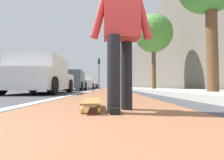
# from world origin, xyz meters

# --- Properties ---
(ground_plane) EXTENTS (80.00, 80.00, 0.00)m
(ground_plane) POSITION_xyz_m (10.00, 0.00, 0.00)
(ground_plane) COLOR #38383D
(bike_lane_paint) EXTENTS (56.00, 2.13, 0.00)m
(bike_lane_paint) POSITION_xyz_m (24.00, 0.00, 0.00)
(bike_lane_paint) COLOR brown
(bike_lane_paint) RESTS_ON ground
(lane_stripe_white) EXTENTS (52.00, 0.16, 0.01)m
(lane_stripe_white) POSITION_xyz_m (20.00, 1.22, 0.00)
(lane_stripe_white) COLOR silver
(lane_stripe_white) RESTS_ON ground
(sidewalk_curb) EXTENTS (52.00, 3.20, 0.14)m
(sidewalk_curb) POSITION_xyz_m (18.00, -3.27, 0.07)
(sidewalk_curb) COLOR #9E9B93
(sidewalk_curb) RESTS_ON ground
(building_facade) EXTENTS (40.00, 1.20, 8.65)m
(building_facade) POSITION_xyz_m (22.00, -5.71, 4.33)
(building_facade) COLOR #5E574D
(building_facade) RESTS_ON ground
(skateboard) EXTENTS (0.85, 0.26, 0.11)m
(skateboard) POSITION_xyz_m (1.17, 0.14, 0.09)
(skateboard) COLOR yellow
(skateboard) RESTS_ON ground
(skater_person) EXTENTS (0.48, 0.72, 1.64)m
(skater_person) POSITION_xyz_m (1.03, -0.20, 0.94)
(skater_person) COLOR black
(skater_person) RESTS_ON ground
(parked_car_near) EXTENTS (4.07, 2.05, 1.47)m
(parked_car_near) POSITION_xyz_m (5.91, 2.76, 0.70)
(parked_car_near) COLOR silver
(parked_car_near) RESTS_ON ground
(parked_car_mid) EXTENTS (4.30, 2.09, 1.48)m
(parked_car_mid) POSITION_xyz_m (11.85, 2.87, 0.71)
(parked_car_mid) COLOR #4C5156
(parked_car_mid) RESTS_ON ground
(parked_car_far) EXTENTS (4.28, 2.04, 1.49)m
(parked_car_far) POSITION_xyz_m (18.69, 2.72, 0.72)
(parked_car_far) COLOR silver
(parked_car_far) RESTS_ON ground
(parked_car_end) EXTENTS (4.58, 2.01, 1.48)m
(parked_car_end) POSITION_xyz_m (25.06, 2.76, 0.71)
(parked_car_end) COLOR silver
(parked_car_end) RESTS_ON ground
(traffic_light) EXTENTS (0.33, 0.28, 4.40)m
(traffic_light) POSITION_xyz_m (23.40, 1.62, 3.03)
(traffic_light) COLOR #2D2D2D
(traffic_light) RESTS_ON ground
(street_tree_mid) EXTENTS (2.43, 2.43, 4.92)m
(street_tree_mid) POSITION_xyz_m (9.67, -2.87, 3.68)
(street_tree_mid) COLOR brown
(street_tree_mid) RESTS_ON ground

